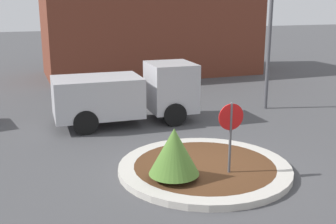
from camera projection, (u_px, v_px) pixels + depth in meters
name	position (u px, v px, depth m)	size (l,w,h in m)	color
ground_plane	(204.00, 171.00, 11.75)	(120.00, 120.00, 0.00)	#474749
traffic_island	(204.00, 168.00, 11.73)	(4.80, 4.80, 0.18)	#BCB7AD
stop_sign	(231.00, 127.00, 10.89)	(0.71, 0.07, 2.08)	#4C4C51
island_shrub	(174.00, 151.00, 10.62)	(1.30, 1.30, 1.35)	brown
utility_truck	(127.00, 93.00, 16.07)	(5.44, 2.28, 2.27)	#B2B2B7
storefront_building	(151.00, 25.00, 26.89)	(13.25, 6.07, 6.23)	brown
light_pole	(270.00, 32.00, 17.76)	(0.70, 0.30, 5.55)	#4C4C51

